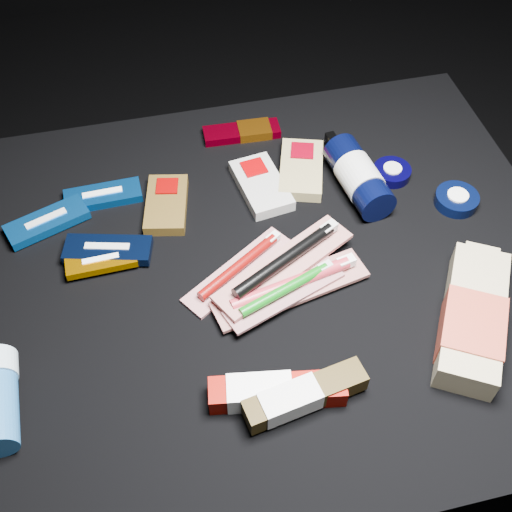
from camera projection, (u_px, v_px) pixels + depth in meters
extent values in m
plane|color=black|center=(250.00, 394.00, 1.27)|extent=(3.00, 3.00, 0.00)
cube|color=black|center=(249.00, 341.00, 1.11)|extent=(0.98, 0.78, 0.40)
cube|color=#09458F|center=(103.00, 196.00, 1.04)|extent=(0.12, 0.05, 0.01)
cube|color=white|center=(103.00, 195.00, 1.04)|extent=(0.06, 0.01, 0.02)
cube|color=#0B51A4|center=(47.00, 222.00, 1.00)|extent=(0.14, 0.09, 0.01)
cube|color=silver|center=(47.00, 221.00, 1.00)|extent=(0.07, 0.03, 0.02)
cube|color=black|center=(108.00, 250.00, 0.96)|extent=(0.14, 0.08, 0.02)
cube|color=silver|center=(108.00, 249.00, 0.96)|extent=(0.07, 0.03, 0.02)
cube|color=#B77000|center=(101.00, 261.00, 0.95)|extent=(0.11, 0.04, 0.01)
cube|color=white|center=(101.00, 261.00, 0.95)|extent=(0.05, 0.01, 0.01)
cube|color=#4D3914|center=(166.00, 204.00, 1.03)|extent=(0.09, 0.13, 0.02)
cube|color=#6A0102|center=(168.00, 190.00, 1.05)|extent=(0.04, 0.04, 0.02)
cube|color=#B2B1AA|center=(261.00, 186.00, 1.05)|extent=(0.09, 0.14, 0.02)
cube|color=#7E0003|center=(254.00, 172.00, 1.07)|extent=(0.04, 0.04, 0.02)
cube|color=#9F905B|center=(301.00, 170.00, 1.08)|extent=(0.11, 0.15, 0.02)
cube|color=#64000D|center=(302.00, 155.00, 1.10)|extent=(0.05, 0.05, 0.02)
cube|color=#6A0011|center=(242.00, 132.00, 1.14)|extent=(0.14, 0.05, 0.01)
cube|color=#B86310|center=(254.00, 130.00, 1.14)|extent=(0.06, 0.05, 0.02)
cylinder|color=black|center=(359.00, 177.00, 1.04)|extent=(0.08, 0.16, 0.06)
cylinder|color=beige|center=(360.00, 178.00, 1.03)|extent=(0.07, 0.07, 0.06)
cylinder|color=black|center=(337.00, 144.00, 1.09)|extent=(0.02, 0.02, 0.02)
cube|color=black|center=(332.00, 139.00, 1.10)|extent=(0.02, 0.03, 0.01)
cylinder|color=black|center=(392.00, 172.00, 1.07)|extent=(0.06, 0.06, 0.02)
cylinder|color=silver|center=(392.00, 172.00, 1.07)|extent=(0.03, 0.03, 0.02)
cylinder|color=black|center=(456.00, 200.00, 1.03)|extent=(0.07, 0.07, 0.02)
cylinder|color=white|center=(457.00, 199.00, 1.03)|extent=(0.03, 0.03, 0.02)
cube|color=tan|center=(473.00, 317.00, 0.88)|extent=(0.18, 0.23, 0.04)
cube|color=#A83E2C|center=(471.00, 331.00, 0.86)|extent=(0.12, 0.13, 0.05)
cube|color=tan|center=(480.00, 257.00, 0.94)|extent=(0.05, 0.05, 0.03)
cube|color=beige|center=(238.00, 271.00, 0.95)|extent=(0.19, 0.14, 0.01)
cylinder|color=#630807|center=(238.00, 266.00, 0.94)|extent=(0.14, 0.10, 0.02)
cube|color=white|center=(273.00, 238.00, 0.98)|extent=(0.02, 0.02, 0.01)
cube|color=#ABA3A0|center=(290.00, 289.00, 0.92)|extent=(0.24, 0.10, 0.01)
cylinder|color=#AC2834|center=(291.00, 284.00, 0.91)|extent=(0.18, 0.06, 0.02)
cube|color=white|center=(346.00, 262.00, 0.93)|extent=(0.03, 0.02, 0.01)
cube|color=#A79F9C|center=(284.00, 294.00, 0.91)|extent=(0.19, 0.10, 0.01)
cylinder|color=#0A610E|center=(285.00, 289.00, 0.90)|extent=(0.14, 0.06, 0.01)
cube|color=#B9B9B5|center=(325.00, 267.00, 0.92)|extent=(0.02, 0.02, 0.01)
cube|color=#BCB2AF|center=(284.00, 266.00, 0.93)|extent=(0.23, 0.16, 0.01)
cylinder|color=black|center=(284.00, 260.00, 0.92)|extent=(0.17, 0.10, 0.02)
cube|color=beige|center=(329.00, 228.00, 0.96)|extent=(0.03, 0.03, 0.01)
cube|color=#880800|center=(277.00, 392.00, 0.82)|extent=(0.18, 0.07, 0.03)
cube|color=white|center=(259.00, 392.00, 0.81)|extent=(0.09, 0.05, 0.03)
cube|color=#33260B|center=(305.00, 395.00, 0.81)|extent=(0.17, 0.06, 0.03)
cube|color=silver|center=(290.00, 401.00, 0.80)|extent=(0.08, 0.05, 0.03)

